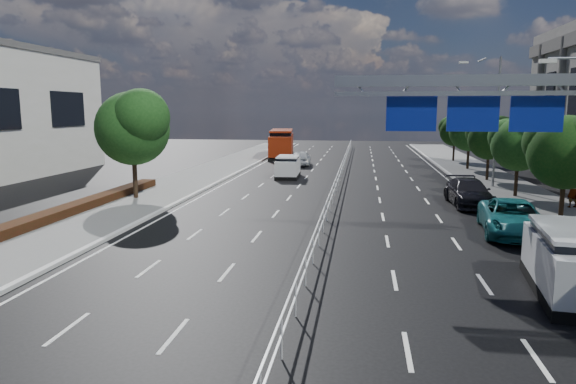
# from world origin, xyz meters

# --- Properties ---
(ground) EXTENTS (160.00, 160.00, 0.00)m
(ground) POSITION_xyz_m (0.00, 0.00, 0.00)
(ground) COLOR black
(ground) RESTS_ON ground
(median_fence) EXTENTS (0.05, 85.00, 1.02)m
(median_fence) POSITION_xyz_m (0.00, 22.50, 0.53)
(median_fence) COLOR silver
(median_fence) RESTS_ON ground
(overhead_gantry) EXTENTS (10.24, 0.38, 7.45)m
(overhead_gantry) POSITION_xyz_m (6.74, 10.05, 5.61)
(overhead_gantry) COLOR gray
(overhead_gantry) RESTS_ON ground
(streetlight_far) EXTENTS (2.78, 2.40, 9.00)m
(streetlight_far) POSITION_xyz_m (10.50, 26.00, 5.21)
(streetlight_far) COLOR gray
(streetlight_far) RESTS_ON ground
(near_tree_back) EXTENTS (4.84, 4.51, 6.69)m
(near_tree_back) POSITION_xyz_m (-11.94, 17.97, 4.61)
(near_tree_back) COLOR black
(near_tree_back) RESTS_ON ground
(far_tree_d) EXTENTS (3.85, 3.59, 5.34)m
(far_tree_d) POSITION_xyz_m (11.25, 14.48, 3.69)
(far_tree_d) COLOR black
(far_tree_d) RESTS_ON ground
(far_tree_e) EXTENTS (3.63, 3.38, 5.13)m
(far_tree_e) POSITION_xyz_m (11.25, 21.98, 3.56)
(far_tree_e) COLOR black
(far_tree_e) RESTS_ON ground
(far_tree_f) EXTENTS (3.52, 3.28, 5.02)m
(far_tree_f) POSITION_xyz_m (11.24, 29.48, 3.49)
(far_tree_f) COLOR black
(far_tree_f) RESTS_ON ground
(far_tree_g) EXTENTS (3.96, 3.69, 5.45)m
(far_tree_g) POSITION_xyz_m (11.25, 36.98, 3.75)
(far_tree_g) COLOR black
(far_tree_g) RESTS_ON ground
(far_tree_h) EXTENTS (3.41, 3.18, 4.91)m
(far_tree_h) POSITION_xyz_m (11.24, 44.48, 3.42)
(far_tree_h) COLOR black
(far_tree_h) RESTS_ON ground
(white_minivan) EXTENTS (1.92, 4.12, 1.76)m
(white_minivan) POSITION_xyz_m (-4.26, 29.62, 0.86)
(white_minivan) COLOR black
(white_minivan) RESTS_ON ground
(red_bus) EXTENTS (3.74, 10.85, 3.18)m
(red_bus) POSITION_xyz_m (-7.50, 46.95, 1.66)
(red_bus) COLOR black
(red_bus) RESTS_ON ground
(near_car_silver) EXTENTS (1.99, 4.47, 1.50)m
(near_car_silver) POSITION_xyz_m (-4.27, 38.75, 0.75)
(near_car_silver) COLOR silver
(near_car_silver) RESTS_ON ground
(near_car_dark) EXTENTS (1.78, 4.13, 1.32)m
(near_car_dark) POSITION_xyz_m (-7.95, 51.92, 0.66)
(near_car_dark) COLOR black
(near_car_dark) RESTS_ON ground
(silver_minivan) EXTENTS (2.67, 5.13, 2.04)m
(silver_minivan) POSITION_xyz_m (7.93, 4.39, 1.00)
(silver_minivan) COLOR black
(silver_minivan) RESTS_ON ground
(parked_car_teal) EXTENTS (3.12, 5.72, 1.52)m
(parked_car_teal) POSITION_xyz_m (8.30, 12.00, 0.76)
(parked_car_teal) COLOR #166166
(parked_car_teal) RESTS_ON ground
(parked_car_dark) EXTENTS (2.31, 5.28, 1.51)m
(parked_car_dark) POSITION_xyz_m (7.80, 19.00, 0.76)
(parked_car_dark) COLOR black
(parked_car_dark) RESTS_ON ground
(pedestrian_a) EXTENTS (0.81, 0.67, 1.89)m
(pedestrian_a) POSITION_xyz_m (13.18, 18.42, 1.08)
(pedestrian_a) COLOR gray
(pedestrian_a) RESTS_ON sidewalk_far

